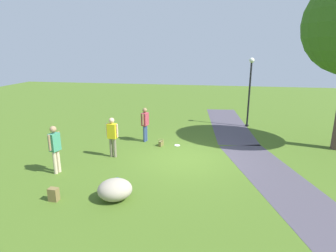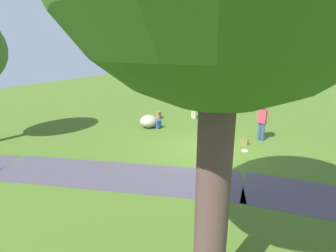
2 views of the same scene
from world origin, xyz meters
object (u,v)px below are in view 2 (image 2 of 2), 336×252
Objects in this scene: woman_with_handbag at (262,120)px; spare_backpack_on_lawn at (159,115)px; handbag_on_grass at (244,141)px; man_near_boulder at (218,110)px; backpack_by_boulder at (158,124)px; lawn_boulder at (149,121)px; frisbee_on_grass at (245,151)px; passerby_on_path at (194,101)px.

woman_with_handbag is 6.05m from spare_backpack_on_lawn.
spare_backpack_on_lawn reaches higher than handbag_on_grass.
backpack_by_boulder is at bearing 23.79° from man_near_boulder.
woman_with_handbag is 4.88× the size of handbag_on_grass.
lawn_boulder is at bearing 101.92° from spare_backpack_on_lawn.
backpack_by_boulder and spare_backpack_on_lawn have the same top height.
lawn_boulder reaches higher than backpack_by_boulder.
spare_backpack_on_lawn is at bearing -78.08° from lawn_boulder.
woman_with_handbag is 6.40× the size of frisbee_on_grass.
woman_with_handbag is (-5.49, -0.46, 0.64)m from lawn_boulder.
woman_with_handbag is at bearing -121.41° from handbag_on_grass.
handbag_on_grass is 0.85× the size of spare_backpack_on_lawn.
frisbee_on_grass is at bearing 152.02° from spare_backpack_on_lawn.
spare_backpack_on_lawn is 1.55× the size of frisbee_on_grass.
spare_backpack_on_lawn is (0.37, -1.76, -0.12)m from lawn_boulder.
man_near_boulder is at bearing 142.01° from passerby_on_path.
lawn_boulder reaches higher than spare_backpack_on_lawn.
frisbee_on_grass is at bearing 103.01° from handbag_on_grass.
spare_backpack_on_lawn is at bearing -62.31° from backpack_by_boulder.
frisbee_on_grass is at bearing 127.21° from man_near_boulder.
passerby_on_path is (4.06, -2.25, 0.07)m from woman_with_handbag.
spare_backpack_on_lawn is (5.32, -2.19, 0.05)m from handbag_on_grass.
backpack_by_boulder is 1.55× the size of frisbee_on_grass.
passerby_on_path is at bearing -152.26° from spare_backpack_on_lawn.
passerby_on_path is 5.44m from frisbee_on_grass.
passerby_on_path reaches higher than woman_with_handbag.
passerby_on_path is 5.19× the size of handbag_on_grass.
passerby_on_path is at bearing -37.99° from man_near_boulder.
woman_with_handbag is at bearing 159.82° from man_near_boulder.
man_near_boulder is 0.95× the size of passerby_on_path.
woman_with_handbag is at bearing -102.95° from frisbee_on_grass.
frisbee_on_grass is (-5.49, 2.92, -0.18)m from spare_backpack_on_lawn.
man_near_boulder is 3.19m from frisbee_on_grass.
lawn_boulder is 3.78× the size of handbag_on_grass.
spare_backpack_on_lawn is (0.90, -1.71, 0.00)m from backpack_by_boulder.
passerby_on_path is 2.93m from backpack_by_boulder.
woman_with_handbag is at bearing -175.22° from lawn_boulder.
lawn_boulder is at bearing -12.69° from frisbee_on_grass.
handbag_on_grass is at bearing 138.28° from passerby_on_path.
man_near_boulder is 4.18× the size of backpack_by_boulder.
spare_backpack_on_lawn is at bearing -22.36° from handbag_on_grass.
handbag_on_grass is 1.31× the size of frisbee_on_grass.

